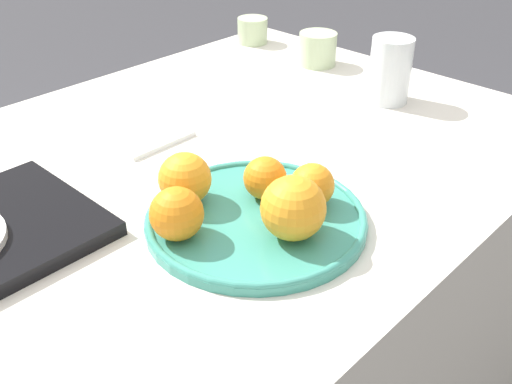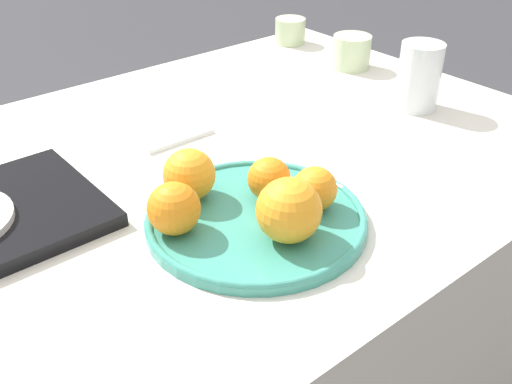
{
  "view_description": "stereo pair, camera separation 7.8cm",
  "coord_description": "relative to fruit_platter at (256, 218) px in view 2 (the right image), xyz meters",
  "views": [
    {
      "loc": [
        -0.54,
        -0.65,
        1.23
      ],
      "look_at": [
        -0.06,
        -0.19,
        0.82
      ],
      "focal_mm": 42.0,
      "sensor_mm": 36.0,
      "label": 1
    },
    {
      "loc": [
        -0.48,
        -0.7,
        1.23
      ],
      "look_at": [
        -0.06,
        -0.19,
        0.82
      ],
      "focal_mm": 42.0,
      "sensor_mm": 36.0,
      "label": 2
    }
  ],
  "objects": [
    {
      "name": "table",
      "position": [
        0.06,
        0.19,
        -0.39
      ],
      "size": [
        1.24,
        0.86,
        0.77
      ],
      "color": "silver",
      "rests_on": "ground_plane"
    },
    {
      "name": "orange_3",
      "position": [
        0.07,
        -0.04,
        0.03
      ],
      "size": [
        0.06,
        0.06,
        0.06
      ],
      "color": "orange",
      "rests_on": "fruit_platter"
    },
    {
      "name": "cup_0",
      "position": [
        0.55,
        0.33,
        0.03
      ],
      "size": [
        0.08,
        0.08,
        0.07
      ],
      "color": "#B7CC9E",
      "rests_on": "table"
    },
    {
      "name": "orange_1",
      "position": [
        -0.0,
        -0.06,
        0.04
      ],
      "size": [
        0.08,
        0.08,
        0.08
      ],
      "color": "orange",
      "rests_on": "fruit_platter"
    },
    {
      "name": "orange_4",
      "position": [
        -0.04,
        0.1,
        0.04
      ],
      "size": [
        0.07,
        0.07,
        0.07
      ],
      "color": "orange",
      "rests_on": "fruit_platter"
    },
    {
      "name": "orange_0",
      "position": [
        0.04,
        0.02,
        0.03
      ],
      "size": [
        0.06,
        0.06,
        0.06
      ],
      "color": "orange",
      "rests_on": "fruit_platter"
    },
    {
      "name": "napkin",
      "position": [
        0.06,
        0.33,
        -0.01
      ],
      "size": [
        0.13,
        0.14,
        0.01
      ],
      "color": "white",
      "rests_on": "table"
    },
    {
      "name": "cup_1",
      "position": [
        0.56,
        0.54,
        0.02
      ],
      "size": [
        0.07,
        0.07,
        0.06
      ],
      "color": "#B7CC9E",
      "rests_on": "table"
    },
    {
      "name": "orange_2",
      "position": [
        -0.1,
        0.04,
        0.04
      ],
      "size": [
        0.07,
        0.07,
        0.07
      ],
      "color": "orange",
      "rests_on": "fruit_platter"
    },
    {
      "name": "water_glass",
      "position": [
        0.48,
        0.1,
        0.05
      ],
      "size": [
        0.08,
        0.08,
        0.12
      ],
      "color": "silver",
      "rests_on": "table"
    },
    {
      "name": "fruit_platter",
      "position": [
        0.0,
        0.0,
        0.0
      ],
      "size": [
        0.3,
        0.3,
        0.02
      ],
      "color": "teal",
      "rests_on": "table"
    }
  ]
}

